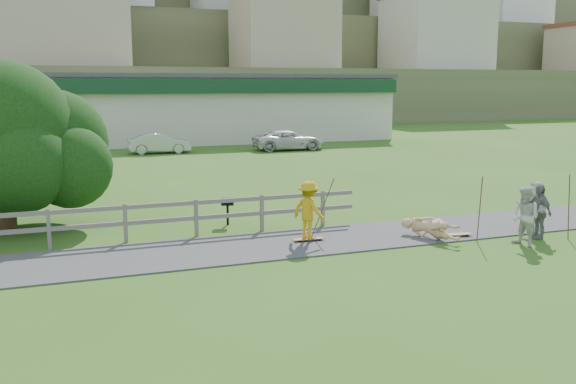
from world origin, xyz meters
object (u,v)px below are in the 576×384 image
at_px(spectator_b, 539,212).
at_px(skater_fallen, 430,228).
at_px(spectator_d, 535,209).
at_px(bbq, 228,212).
at_px(tree, 3,160).
at_px(car_white, 289,140).
at_px(skater_rider, 309,214).
at_px(spectator_a, 525,217).
at_px(car_silver, 159,143).

bearing_deg(spectator_b, skater_fallen, -106.38).
distance_m(spectator_d, bbq, 9.16).
bearing_deg(tree, skater_fallen, -27.73).
relative_size(car_white, tree, 0.68).
height_order(tree, bbq, tree).
relative_size(skater_fallen, bbq, 2.19).
bearing_deg(skater_rider, spectator_a, -143.80).
bearing_deg(spectator_d, skater_fallen, -89.26).
bearing_deg(car_white, car_silver, 85.16).
xyz_separation_m(car_white, bbq, (-10.10, -20.80, -0.24)).
bearing_deg(spectator_b, spectator_a, -57.92).
bearing_deg(car_white, skater_rider, 162.13).
bearing_deg(spectator_b, car_silver, -164.48).
bearing_deg(bbq, skater_rider, -46.78).
bearing_deg(spectator_a, bbq, -137.42).
xyz_separation_m(spectator_d, tree, (-14.28, 6.68, 1.28)).
distance_m(spectator_a, bbq, 8.76).
bearing_deg(skater_rider, skater_fallen, -134.46).
height_order(skater_fallen, bbq, bbq).
bearing_deg(tree, spectator_d, -25.05).
height_order(skater_fallen, car_white, car_white).
bearing_deg(spectator_a, skater_rider, -123.88).
relative_size(spectator_d, bbq, 1.93).
xyz_separation_m(skater_rider, spectator_d, (6.37, -1.71, -0.00)).
distance_m(skater_rider, spectator_d, 6.59).
xyz_separation_m(spectator_d, car_white, (2.23, 25.48, -0.15)).
relative_size(skater_rider, car_silver, 0.42).
height_order(spectator_a, spectator_b, spectator_a).
height_order(spectator_d, tree, tree).
distance_m(skater_rider, spectator_a, 5.88).
height_order(car_silver, car_white, car_white).
relative_size(skater_fallen, spectator_d, 1.14).
bearing_deg(car_white, bbq, 156.12).
distance_m(spectator_b, spectator_d, 0.27).
distance_m(car_silver, car_white, 8.49).
bearing_deg(car_silver, spectator_b, -164.84).
distance_m(skater_rider, tree, 9.43).
bearing_deg(skater_rider, bbq, -1.78).
bearing_deg(spectator_a, skater_fallen, -136.78).
bearing_deg(spectator_d, car_white, -170.17).
height_order(skater_fallen, spectator_a, spectator_a).
height_order(spectator_a, tree, tree).
xyz_separation_m(spectator_b, spectator_d, (0.09, 0.25, 0.03)).
relative_size(skater_rider, spectator_d, 1.00).
height_order(skater_fallen, car_silver, car_silver).
bearing_deg(skater_fallen, skater_rider, 143.98).
relative_size(spectator_b, tree, 0.23).
xyz_separation_m(car_silver, bbq, (-1.67, -21.81, -0.22)).
bearing_deg(skater_fallen, spectator_b, -39.18).
xyz_separation_m(skater_fallen, spectator_a, (1.98, -1.56, 0.48)).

